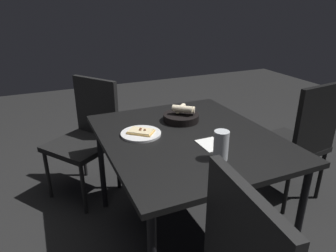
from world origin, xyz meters
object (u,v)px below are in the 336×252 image
object	(u,v)px
pizza_plate	(141,133)
chair_spare	(300,137)
chair_near	(88,131)
beer_glass	(221,147)
bread_basket	(181,116)
dining_table	(188,144)

from	to	relation	value
pizza_plate	chair_spare	xyz separation A→B (m)	(0.10, 1.17, -0.20)
chair_near	beer_glass	bearing A→B (deg)	22.90
chair_spare	chair_near	bearing A→B (deg)	-119.52
bread_basket	beer_glass	world-z (taller)	beer_glass
bread_basket	beer_glass	distance (m)	0.54
beer_glass	bread_basket	bearing A→B (deg)	174.77
dining_table	chair_spare	world-z (taller)	chair_spare
pizza_plate	chair_spare	distance (m)	1.19
bread_basket	chair_spare	bearing A→B (deg)	76.58
pizza_plate	chair_near	xyz separation A→B (m)	(-0.68, -0.21, -0.22)
pizza_plate	bread_basket	distance (m)	0.33
bread_basket	dining_table	bearing A→B (deg)	-15.94
chair_near	chair_spare	world-z (taller)	chair_spare
pizza_plate	beer_glass	world-z (taller)	beer_glass
bread_basket	chair_spare	xyz separation A→B (m)	(0.20, 0.86, -0.22)
dining_table	beer_glass	bearing A→B (deg)	2.62
dining_table	pizza_plate	size ratio (longest dim) A/B	4.79
dining_table	pizza_plate	bearing A→B (deg)	-115.62
beer_glass	chair_spare	bearing A→B (deg)	110.31
chair_near	chair_spare	xyz separation A→B (m)	(0.78, 1.38, 0.02)
dining_table	beer_glass	world-z (taller)	beer_glass
bread_basket	pizza_plate	bearing A→B (deg)	-71.73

